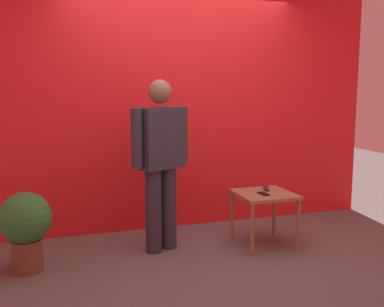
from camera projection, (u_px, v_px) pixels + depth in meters
The scene contains 7 objects.
ground_plane at pixel (220, 264), 4.04m from camera, with size 12.00×12.00×0.00m, color #59544F.
back_wall_red at pixel (180, 93), 4.99m from camera, with size 4.52×0.12×2.97m, color red.
standing_person at pixel (161, 157), 4.27m from camera, with size 0.62×0.37×1.62m.
side_table at pixel (264, 200), 4.47m from camera, with size 0.54×0.54×0.53m.
cell_phone at pixel (263, 194), 4.39m from camera, with size 0.07×0.14×0.01m, color black.
tv_remote at pixel (266, 189), 4.59m from camera, with size 0.04×0.17×0.02m, color black.
potted_plant at pixel (25, 225), 3.83m from camera, with size 0.44×0.44×0.69m.
Camera 1 is at (-1.42, -3.59, 1.57)m, focal length 42.73 mm.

